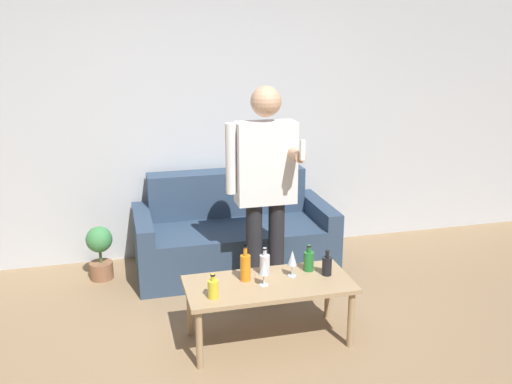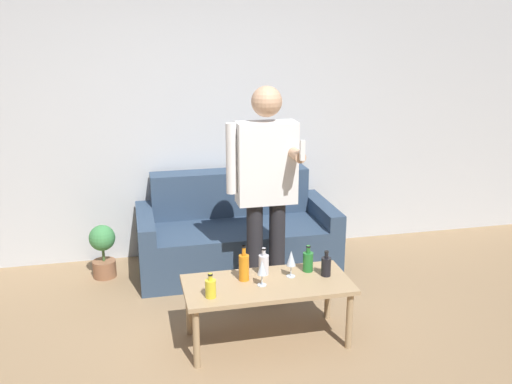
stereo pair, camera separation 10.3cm
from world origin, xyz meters
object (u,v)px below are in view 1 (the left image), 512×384
Objects in this scene: bottle_orange at (245,267)px; person_standing_front at (265,180)px; coffee_table at (269,289)px; couch at (233,235)px.

person_standing_front is at bearing 61.50° from bottle_orange.
bottle_orange reaches higher than coffee_table.
couch is 1.01m from person_standing_front.
bottle_orange is at bearing -118.50° from person_standing_front.
coffee_table is at bearing -91.41° from couch.
coffee_table is (-0.03, -1.30, 0.09)m from couch.
coffee_table is at bearing -102.39° from person_standing_front.
coffee_table is 0.22m from bottle_orange.
bottle_orange is at bearing -98.22° from couch.
bottle_orange is (-0.14, 0.08, 0.15)m from coffee_table.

